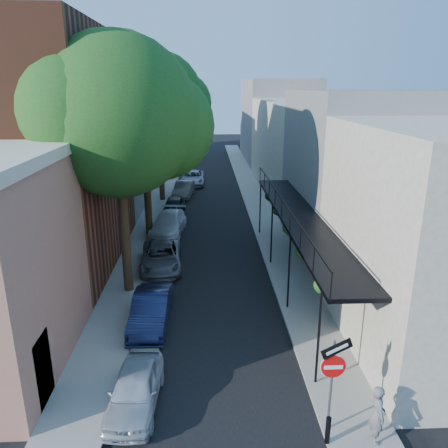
{
  "coord_description": "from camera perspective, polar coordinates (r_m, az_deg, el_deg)",
  "views": [
    {
      "loc": [
        -0.14,
        -8.72,
        9.2
      ],
      "look_at": [
        0.71,
        11.48,
        2.8
      ],
      "focal_mm": 35.0,
      "sensor_mm": 36.0,
      "label": 1
    }
  ],
  "objects": [
    {
      "name": "road_surface",
      "position": [
        39.79,
        -2.16,
        4.2
      ],
      "size": [
        6.0,
        64.0,
        0.01
      ],
      "primitive_type": "cube",
      "color": "black",
      "rests_on": "ground"
    },
    {
      "name": "parked_car_d",
      "position": [
        28.47,
        -7.27,
        0.03
      ],
      "size": [
        2.37,
        4.92,
        1.38
      ],
      "primitive_type": "imported",
      "rotation": [
        0.0,
        0.0,
        -0.09
      ],
      "color": "silver",
      "rests_on": "ground"
    },
    {
      "name": "parked_car_g",
      "position": [
        42.79,
        -4.08,
        6.02
      ],
      "size": [
        2.29,
        4.84,
        1.34
      ],
      "primitive_type": "imported",
      "rotation": [
        0.0,
        0.0,
        -0.02
      ],
      "color": "#959CA8",
      "rests_on": "ground"
    },
    {
      "name": "parked_car_c",
      "position": [
        23.21,
        -8.2,
        -4.3
      ],
      "size": [
        2.36,
        4.63,
        1.25
      ],
      "primitive_type": "imported",
      "rotation": [
        0.0,
        0.0,
        0.06
      ],
      "color": "slate",
      "rests_on": "ground"
    },
    {
      "name": "parked_car_b",
      "position": [
        17.99,
        -9.52,
        -11.04
      ],
      "size": [
        1.46,
        4.01,
        1.31
      ],
      "primitive_type": "imported",
      "rotation": [
        0.0,
        0.0,
        -0.02
      ],
      "color": "#12193A",
      "rests_on": "ground"
    },
    {
      "name": "pedestrian",
      "position": [
        13.16,
        19.4,
        -22.36
      ],
      "size": [
        0.41,
        0.62,
        1.68
      ],
      "primitive_type": "imported",
      "rotation": [
        0.0,
        0.0,
        1.56
      ],
      "color": "slate",
      "rests_on": "sidewalk_right"
    },
    {
      "name": "oak_far",
      "position": [
        36.14,
        -7.83,
        15.92
      ],
      "size": [
        7.7,
        7.0,
        11.9
      ],
      "color": "black",
      "rests_on": "ground"
    },
    {
      "name": "sign_post",
      "position": [
        12.49,
        14.07,
        -18.02
      ],
      "size": [
        0.89,
        0.17,
        2.99
      ],
      "color": "#595B60",
      "rests_on": "ground"
    },
    {
      "name": "parked_car_e",
      "position": [
        32.82,
        -6.59,
        2.32
      ],
      "size": [
        1.7,
        3.79,
        1.26
      ],
      "primitive_type": "imported",
      "rotation": [
        0.0,
        0.0,
        -0.06
      ],
      "color": "black",
      "rests_on": "ground"
    },
    {
      "name": "sidewalk_left",
      "position": [
        39.97,
        -7.92,
        4.18
      ],
      "size": [
        2.0,
        64.0,
        0.12
      ],
      "primitive_type": "cube",
      "color": "gray",
      "rests_on": "ground"
    },
    {
      "name": "oak_near",
      "position": [
        19.29,
        -12.38,
        13.25
      ],
      "size": [
        7.48,
        6.8,
        11.42
      ],
      "color": "black",
      "rests_on": "ground"
    },
    {
      "name": "oak_mid",
      "position": [
        27.23,
        -9.57,
        12.82
      ],
      "size": [
        6.6,
        6.0,
        10.2
      ],
      "color": "black",
      "rests_on": "ground"
    },
    {
      "name": "parked_car_f",
      "position": [
        38.04,
        -5.26,
        4.54
      ],
      "size": [
        1.9,
        4.2,
        1.34
      ],
      "primitive_type": "imported",
      "rotation": [
        0.0,
        0.0,
        -0.12
      ],
      "color": "#655F55",
      "rests_on": "ground"
    },
    {
      "name": "parked_car_a",
      "position": [
        14.14,
        -11.52,
        -20.32
      ],
      "size": [
        1.57,
        3.57,
        1.19
      ],
      "primitive_type": "imported",
      "rotation": [
        0.0,
        0.0,
        -0.05
      ],
      "color": "#ABB4BE",
      "rests_on": "ground"
    },
    {
      "name": "buildings_left",
      "position": [
        38.82,
        -16.34,
        10.57
      ],
      "size": [
        10.1,
        59.1,
        12.0
      ],
      "color": "#B9755F",
      "rests_on": "ground"
    },
    {
      "name": "bollard",
      "position": [
        13.04,
        13.41,
        -24.72
      ],
      "size": [
        0.14,
        0.14,
        0.8
      ],
      "primitive_type": "cylinder",
      "color": "black",
      "rests_on": "sidewalk_right"
    },
    {
      "name": "sidewalk_right",
      "position": [
        40.0,
        3.59,
        4.32
      ],
      "size": [
        2.0,
        64.0,
        0.12
      ],
      "primitive_type": "cube",
      "color": "gray",
      "rests_on": "ground"
    },
    {
      "name": "buildings_right",
      "position": [
        39.57,
        11.12,
        10.31
      ],
      "size": [
        9.8,
        55.0,
        10.0
      ],
      "color": "beige",
      "rests_on": "ground"
    }
  ]
}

